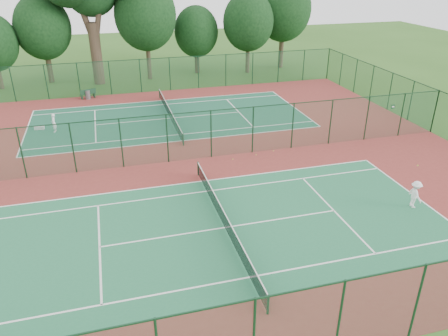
{
  "coord_description": "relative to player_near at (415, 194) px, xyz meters",
  "views": [
    {
      "loc": [
        -5.21,
        -27.62,
        12.89
      ],
      "look_at": [
        1.03,
        -5.18,
        1.6
      ],
      "focal_mm": 35.0,
      "sensor_mm": 36.0,
      "label": 1
    }
  ],
  "objects": [
    {
      "name": "tennis_net_near",
      "position": [
        -10.94,
        0.83,
        -0.29
      ],
      "size": [
        0.1,
        12.9,
        0.97
      ],
      "color": "#163D23",
      "rests_on": "ground"
    },
    {
      "name": "stray_ball_b",
      "position": [
        -6.23,
        9.23,
        -0.79
      ],
      "size": [
        0.07,
        0.07,
        0.07
      ],
      "primitive_type": "sphere",
      "color": "#BFCD2F",
      "rests_on": "red_pad"
    },
    {
      "name": "stray_ball_a",
      "position": [
        -4.77,
        9.57,
        -0.79
      ],
      "size": [
        0.07,
        0.07,
        0.07
      ],
      "primitive_type": "sphere",
      "color": "#CDF138",
      "rests_on": "red_pad"
    },
    {
      "name": "trash_bin",
      "position": [
        -17.92,
        26.85,
        -0.39
      ],
      "size": [
        0.53,
        0.53,
        0.87
      ],
      "primitive_type": "cylinder",
      "rotation": [
        0.0,
        0.0,
        0.1
      ],
      "color": "slate",
      "rests_on": "red_pad"
    },
    {
      "name": "court_far",
      "position": [
        -10.94,
        18.83,
        -0.82
      ],
      "size": [
        23.77,
        10.97,
        0.01
      ],
      "primitive_type": "cube",
      "color": "#1B563C",
      "rests_on": "red_pad"
    },
    {
      "name": "tennis_net_far",
      "position": [
        -10.94,
        18.83,
        -0.29
      ],
      "size": [
        0.1,
        12.9,
        0.97
      ],
      "color": "#163C25",
      "rests_on": "ground"
    },
    {
      "name": "player_near",
      "position": [
        0.0,
        0.0,
        0.0
      ],
      "size": [
        0.65,
        1.08,
        1.62
      ],
      "primitive_type": "imported",
      "rotation": [
        0.0,
        0.0,
        1.52
      ],
      "color": "white",
      "rests_on": "court_near"
    },
    {
      "name": "red_pad",
      "position": [
        -10.94,
        9.83,
        -0.83
      ],
      "size": [
        40.0,
        36.0,
        0.01
      ],
      "primitive_type": "cube",
      "color": "maroon",
      "rests_on": "ground"
    },
    {
      "name": "bench",
      "position": [
        -17.9,
        27.04,
        -0.32
      ],
      "size": [
        1.64,
        0.92,
        0.97
      ],
      "rotation": [
        0.0,
        0.0,
        0.32
      ],
      "color": "#12351E",
      "rests_on": "red_pad"
    },
    {
      "name": "court_near",
      "position": [
        -10.94,
        0.83,
        -0.82
      ],
      "size": [
        23.77,
        10.97,
        0.01
      ],
      "primitive_type": "cube",
      "color": "#216A43",
      "rests_on": "red_pad"
    },
    {
      "name": "fence_north",
      "position": [
        -10.94,
        27.83,
        0.93
      ],
      "size": [
        40.0,
        0.09,
        3.5
      ],
      "color": "#1B512F",
      "rests_on": "ground"
    },
    {
      "name": "evergreen_row",
      "position": [
        -10.44,
        34.08,
        -0.83
      ],
      "size": [
        39.0,
        5.0,
        12.0
      ],
      "primitive_type": null,
      "color": "black",
      "rests_on": "ground"
    },
    {
      "name": "kit_bag",
      "position": [
        -21.79,
        18.95,
        -0.68
      ],
      "size": [
        0.82,
        0.44,
        0.29
      ],
      "primitive_type": "cube",
      "rotation": [
        0.0,
        0.0,
        -0.2
      ],
      "color": "silver",
      "rests_on": "red_pad"
    },
    {
      "name": "ground",
      "position": [
        -10.94,
        9.83,
        -0.83
      ],
      "size": [
        120.0,
        120.0,
        0.0
      ],
      "primitive_type": "plane",
      "color": "#2D591C",
      "rests_on": "ground"
    },
    {
      "name": "fence_east",
      "position": [
        9.06,
        9.83,
        0.93
      ],
      "size": [
        0.09,
        36.0,
        3.5
      ],
      "rotation": [
        0.0,
        0.0,
        1.57
      ],
      "color": "#1B522D",
      "rests_on": "ground"
    },
    {
      "name": "stray_ball_c",
      "position": [
        -8.07,
        8.95,
        -0.79
      ],
      "size": [
        0.07,
        0.07,
        0.07
      ],
      "primitive_type": "sphere",
      "color": "yellow",
      "rests_on": "red_pad"
    },
    {
      "name": "fence_divider",
      "position": [
        -10.94,
        9.83,
        0.93
      ],
      "size": [
        40.0,
        0.09,
        3.5
      ],
      "color": "#1A4E2E",
      "rests_on": "ground"
    },
    {
      "name": "fence_south",
      "position": [
        -10.94,
        -8.17,
        0.93
      ],
      "size": [
        40.0,
        0.09,
        3.5
      ],
      "color": "#18482D",
      "rests_on": "ground"
    },
    {
      "name": "player_far",
      "position": [
        -20.51,
        18.08,
        -0.06
      ],
      "size": [
        0.44,
        0.6,
        1.51
      ],
      "primitive_type": "imported",
      "rotation": [
        0.0,
        0.0,
        -1.72
      ],
      "color": "white",
      "rests_on": "court_far"
    }
  ]
}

